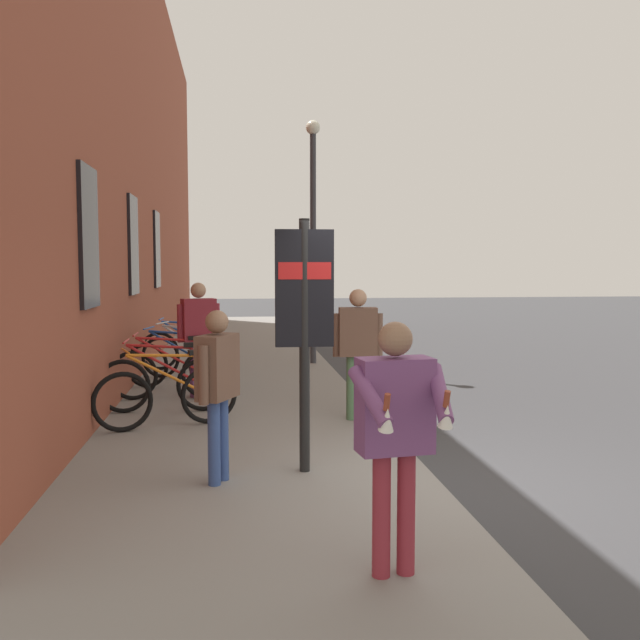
{
  "coord_description": "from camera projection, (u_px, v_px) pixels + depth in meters",
  "views": [
    {
      "loc": [
        -6.2,
        1.84,
        2.1
      ],
      "look_at": [
        2.34,
        0.8,
        1.41
      ],
      "focal_mm": 39.29,
      "sensor_mm": 36.0,
      "label": 1
    }
  ],
  "objects": [
    {
      "name": "station_facade",
      "position": [
        139.0,
        158.0,
        14.62
      ],
      "size": [
        22.0,
        0.65,
        8.62
      ],
      "color": "brown",
      "rests_on": "ground"
    },
    {
      "name": "pedestrian_crossing_street",
      "position": [
        218.0,
        378.0,
        6.28
      ],
      "size": [
        0.55,
        0.4,
        1.57
      ],
      "color": "#334C8C",
      "rests_on": "sidewalk_pavement"
    },
    {
      "name": "bicycle_under_window",
      "position": [
        164.0,
        383.0,
        9.33
      ],
      "size": [
        0.48,
        1.77,
        0.97
      ],
      "color": "black",
      "rests_on": "sidewalk_pavement"
    },
    {
      "name": "bicycle_mid_rack",
      "position": [
        188.0,
        349.0,
        13.04
      ],
      "size": [
        0.48,
        1.77,
        0.97
      ],
      "color": "black",
      "rests_on": "sidewalk_pavement"
    },
    {
      "name": "sidewalk_pavement",
      "position": [
        240.0,
        364.0,
        14.23
      ],
      "size": [
        24.0,
        3.5,
        0.12
      ],
      "primitive_type": "cube",
      "color": "gray",
      "rests_on": "ground"
    },
    {
      "name": "bicycle_by_door",
      "position": [
        189.0,
        356.0,
        12.02
      ],
      "size": [
        0.72,
        1.68,
        0.97
      ],
      "color": "black",
      "rests_on": "sidewalk_pavement"
    },
    {
      "name": "pedestrian_by_facade",
      "position": [
        358.0,
        340.0,
        8.83
      ],
      "size": [
        0.27,
        0.63,
        1.66
      ],
      "color": "#4C724C",
      "rests_on": "sidewalk_pavement"
    },
    {
      "name": "transit_info_sign",
      "position": [
        304.0,
        304.0,
        6.57
      ],
      "size": [
        0.1,
        0.55,
        2.4
      ],
      "color": "black",
      "rests_on": "sidewalk_pavement"
    },
    {
      "name": "ground",
      "position": [
        395.0,
        381.0,
        12.59
      ],
      "size": [
        60.0,
        60.0,
        0.0
      ],
      "primitive_type": "plane",
      "color": "#38383A"
    },
    {
      "name": "street_lamp",
      "position": [
        313.0,
        219.0,
        13.76
      ],
      "size": [
        0.28,
        0.28,
        4.77
      ],
      "color": "#333338",
      "rests_on": "sidewalk_pavement"
    },
    {
      "name": "bicycle_leaning_wall",
      "position": [
        170.0,
        373.0,
        10.22
      ],
      "size": [
        0.48,
        1.77,
        0.97
      ],
      "color": "black",
      "rests_on": "sidewalk_pavement"
    },
    {
      "name": "tourist_with_hotdogs",
      "position": [
        396.0,
        421.0,
        4.36
      ],
      "size": [
        0.6,
        0.62,
        1.62
      ],
      "color": "maroon",
      "rests_on": "sidewalk_pavement"
    },
    {
      "name": "pedestrian_near_bus",
      "position": [
        199.0,
        327.0,
        10.36
      ],
      "size": [
        0.39,
        0.62,
        1.7
      ],
      "color": "#723F72",
      "rests_on": "sidewalk_pavement"
    },
    {
      "name": "bicycle_end_of_row",
      "position": [
        179.0,
        364.0,
        11.12
      ],
      "size": [
        0.56,
        1.74,
        0.97
      ],
      "color": "black",
      "rests_on": "sidewalk_pavement"
    },
    {
      "name": "bicycle_far_end",
      "position": [
        168.0,
        396.0,
        8.44
      ],
      "size": [
        0.69,
        1.7,
        0.97
      ],
      "color": "black",
      "rests_on": "sidewalk_pavement"
    }
  ]
}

